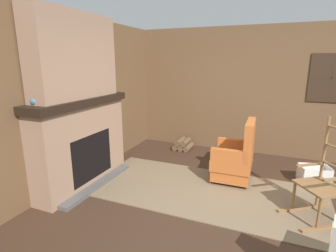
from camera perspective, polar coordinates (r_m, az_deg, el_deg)
ground_plane at (r=3.66m, az=14.20°, el=-18.24°), size 14.00×14.00×0.00m
wood_panel_wall_left at (r=4.32m, az=-21.08°, el=4.86°), size 0.06×5.74×2.62m
wood_panel_wall_back at (r=5.73m, az=19.24°, el=7.11°), size 5.74×0.09×2.62m
fireplace_hearth at (r=4.30m, az=-18.10°, el=-3.46°), size 0.59×1.85×1.39m
chimney_breast at (r=4.13m, az=-19.63°, el=14.13°), size 0.33×1.54×1.22m
area_rug at (r=4.15m, az=7.75°, el=-13.74°), size 3.50×1.60×0.01m
armchair at (r=4.44m, az=14.46°, el=-7.01°), size 0.63×0.70×1.02m
rocking_chair at (r=3.80m, az=30.76°, el=-11.36°), size 0.92×0.84×1.26m
firewood_stack at (r=5.89m, az=3.31°, el=-4.03°), size 0.39×0.42×0.24m
laundry_basket at (r=4.90m, az=29.23°, el=-9.25°), size 0.51×0.42×0.29m
oil_lamp_vase at (r=3.67m, az=-27.08°, el=5.61°), size 0.12×0.12×0.29m
storage_case at (r=4.27m, az=-18.39°, el=6.90°), size 0.18×0.21×0.13m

